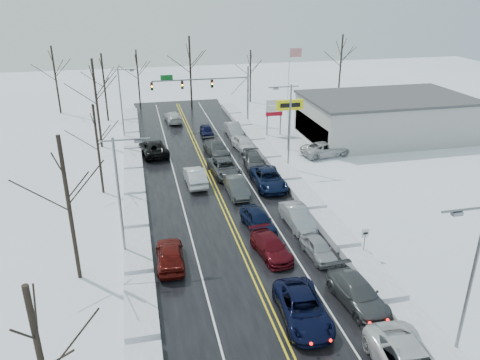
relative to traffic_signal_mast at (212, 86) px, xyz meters
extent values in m
plane|color=white|center=(-3.45, -27.99, -5.48)|extent=(160.00, 160.00, 0.00)
cube|color=black|center=(-3.45, -25.99, -5.47)|extent=(14.00, 84.00, 0.01)
cube|color=silver|center=(-11.05, -25.99, -5.48)|extent=(1.95, 72.00, 0.63)
cube|color=silver|center=(4.15, -25.99, -5.48)|extent=(1.95, 72.00, 0.63)
cylinder|color=slate|center=(5.05, 0.01, -1.48)|extent=(0.24, 0.24, 8.00)
cylinder|color=slate|center=(-1.45, 0.01, 1.02)|extent=(13.00, 0.18, 0.18)
cylinder|color=slate|center=(3.85, 0.01, -0.08)|extent=(2.33, 0.10, 2.33)
cube|color=#0C591E|center=(-5.95, 0.01, 1.42)|extent=(1.60, 0.08, 0.70)
cube|color=black|center=(0.05, 0.01, 0.37)|extent=(0.32, 0.25, 1.05)
sphere|color=#3F0705|center=(0.05, -0.15, 0.67)|extent=(0.20, 0.20, 0.20)
sphere|color=orange|center=(0.05, -0.15, 0.37)|extent=(0.22, 0.22, 0.22)
sphere|color=black|center=(0.05, -0.15, 0.07)|extent=(0.20, 0.20, 0.20)
cube|color=black|center=(-3.95, 0.01, 0.37)|extent=(0.32, 0.25, 1.05)
sphere|color=#3F0705|center=(-3.95, -0.15, 0.67)|extent=(0.20, 0.20, 0.20)
sphere|color=orange|center=(-3.95, -0.15, 0.37)|extent=(0.22, 0.22, 0.22)
sphere|color=black|center=(-3.95, -0.15, 0.07)|extent=(0.20, 0.20, 0.20)
cube|color=black|center=(-7.95, 0.01, 0.37)|extent=(0.32, 0.25, 1.05)
sphere|color=#3F0705|center=(-7.95, -0.15, 0.67)|extent=(0.20, 0.20, 0.20)
sphere|color=orange|center=(-7.95, -0.15, 0.37)|extent=(0.22, 0.22, 0.22)
sphere|color=black|center=(-7.95, -0.15, 0.07)|extent=(0.20, 0.20, 0.20)
cylinder|color=slate|center=(7.05, -11.99, -2.68)|extent=(0.20, 0.20, 5.60)
cube|color=#FDF00D|center=(7.05, -11.99, -0.08)|extent=(3.20, 0.30, 1.20)
cube|color=black|center=(7.05, -12.16, -0.08)|extent=(2.40, 0.04, 0.50)
cylinder|color=slate|center=(6.15, -5.99, -3.48)|extent=(0.16, 0.16, 4.00)
cylinder|color=slate|center=(7.95, -5.99, -3.48)|extent=(0.16, 0.16, 4.00)
cube|color=white|center=(7.05, -5.99, -1.18)|extent=(2.20, 0.22, 0.70)
cube|color=white|center=(7.05, -5.99, -1.98)|extent=(2.20, 0.22, 0.70)
cube|color=#AE0D20|center=(7.05, -5.99, -2.68)|extent=(2.20, 0.22, 0.50)
cylinder|color=slate|center=(4.75, -35.99, -4.38)|extent=(0.08, 0.08, 2.20)
cube|color=white|center=(4.75, -35.99, -3.48)|extent=(0.55, 0.05, 0.70)
cube|color=black|center=(4.75, -36.03, -3.48)|extent=(0.35, 0.02, 0.15)
cylinder|color=silver|center=(11.55, 2.01, -0.48)|extent=(0.14, 0.14, 10.00)
cube|color=#A0A09C|center=(20.55, -9.99, -2.98)|extent=(20.00, 12.00, 5.00)
cube|color=#262628|center=(10.60, -9.99, -3.88)|extent=(0.10, 11.00, 2.80)
cube|color=#3F3F42|center=(20.55, -9.99, -0.33)|extent=(20.40, 12.40, 0.30)
cylinder|color=slate|center=(5.05, -45.99, -0.98)|extent=(0.18, 0.18, 9.00)
cylinder|color=slate|center=(4.25, -45.99, 3.32)|extent=(3.20, 0.12, 0.12)
cube|color=slate|center=(3.45, -45.99, 3.17)|extent=(0.50, 0.25, 0.18)
cylinder|color=slate|center=(5.05, -17.99, -0.98)|extent=(0.18, 0.18, 9.00)
cylinder|color=slate|center=(4.25, -17.99, 3.32)|extent=(3.20, 0.12, 0.12)
cube|color=slate|center=(3.45, -17.99, 3.17)|extent=(0.50, 0.25, 0.18)
cylinder|color=slate|center=(-11.95, -31.99, -0.98)|extent=(0.18, 0.18, 9.00)
cylinder|color=slate|center=(-11.15, -31.99, 3.32)|extent=(3.20, 0.12, 0.12)
cube|color=slate|center=(-10.35, -31.99, 3.17)|extent=(0.50, 0.25, 0.18)
cylinder|color=slate|center=(-11.95, -3.99, -0.98)|extent=(0.18, 0.18, 9.00)
cylinder|color=slate|center=(-11.15, -3.99, 3.32)|extent=(3.20, 0.12, 0.12)
cube|color=slate|center=(-10.35, -3.99, 3.17)|extent=(0.50, 0.25, 0.18)
cylinder|color=#2D231C|center=(-14.95, -33.99, -0.48)|extent=(0.27, 0.27, 10.00)
cylinder|color=#2D231C|center=(-13.95, -19.99, -1.23)|extent=(0.23, 0.23, 8.50)
cylinder|color=#2D231C|center=(-14.65, -5.99, -0.23)|extent=(0.28, 0.28, 10.50)
cylinder|color=#2D231C|center=(-14.25, 6.01, -0.73)|extent=(0.25, 0.25, 9.50)
cylinder|color=#2D231C|center=(-21.45, 12.01, -0.48)|extent=(0.27, 0.27, 10.00)
cylinder|color=#2D231C|center=(-9.45, 13.01, -0.98)|extent=(0.24, 0.24, 9.00)
cylinder|color=#2D231C|center=(-1.45, 11.01, 0.02)|extent=(0.29, 0.29, 11.00)
cylinder|color=#2D231C|center=(8.55, 12.51, -1.23)|extent=(0.23, 0.23, 8.50)
cylinder|color=#2D231C|center=(24.55, 13.01, -0.23)|extent=(0.28, 0.28, 10.50)
imported|color=black|center=(-1.83, -41.41, -5.48)|extent=(2.92, 5.76, 1.56)
imported|color=#4D0A11|center=(-1.62, -34.18, -5.48)|extent=(2.55, 4.96, 1.38)
imported|color=black|center=(-1.51, -30.12, -5.48)|extent=(2.37, 4.83, 1.58)
imported|color=#393C3E|center=(-1.74, -23.26, -5.48)|extent=(1.77, 4.80, 1.57)
imported|color=#3E4043|center=(-1.89, -18.26, -5.48)|extent=(3.09, 5.88, 1.58)
imported|color=#3F4244|center=(-1.62, -12.02, -5.48)|extent=(2.75, 5.57, 1.56)
imported|color=black|center=(-1.53, -4.37, -5.48)|extent=(1.76, 4.02, 1.35)
imported|color=#424547|center=(1.95, -40.75, -5.48)|extent=(2.65, 5.50, 1.55)
imported|color=#9D9FA5|center=(1.66, -35.12, -5.48)|extent=(1.81, 4.05, 1.35)
imported|color=gray|center=(1.75, -30.30, -5.48)|extent=(1.82, 4.85, 1.58)
imported|color=black|center=(1.67, -22.11, -5.48)|extent=(2.91, 6.00, 1.65)
imported|color=#3D3F42|center=(1.61, -16.82, -5.48)|extent=(2.54, 5.15, 1.44)
imported|color=silver|center=(1.82, -10.78, -5.48)|extent=(2.40, 4.73, 1.54)
imported|color=gray|center=(1.89, -5.14, -5.48)|extent=(1.72, 4.90, 1.61)
imported|color=silver|center=(-5.18, -19.98, -5.48)|extent=(1.90, 5.10, 1.67)
imported|color=black|center=(-8.67, -10.31, -5.48)|extent=(3.50, 6.21, 1.64)
imported|color=silver|center=(-5.15, 3.13, -5.48)|extent=(2.55, 5.30, 1.49)
imported|color=#530E0B|center=(-8.86, -33.81, -5.48)|extent=(2.13, 4.86, 1.63)
imported|color=#BABABC|center=(10.62, -15.04, -5.48)|extent=(6.13, 3.41, 1.62)
imported|color=#3F4144|center=(13.38, -11.10, -5.48)|extent=(2.04, 4.85, 1.40)
imported|color=black|center=(11.73, -5.43, -5.48)|extent=(2.09, 4.16, 1.36)
camera|label=1|loc=(-10.37, -62.22, 12.77)|focal=35.00mm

